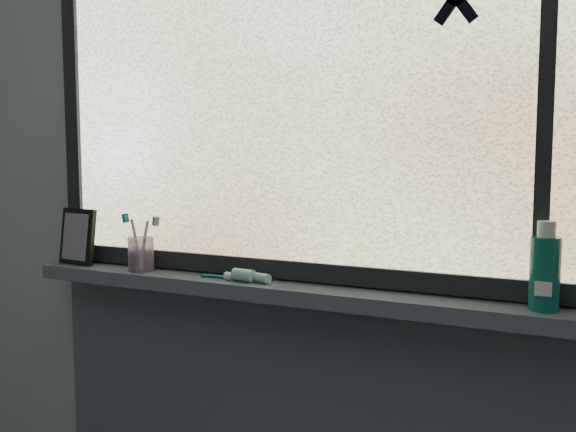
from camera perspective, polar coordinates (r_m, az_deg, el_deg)
The scene contains 11 objects.
wall_back at distance 1.72m, azimuth 1.35°, elevation 1.87°, with size 3.00×0.01×2.50m, color #9EA3A8.
windowsill at distance 1.69m, azimuth 0.26°, elevation -6.79°, with size 1.62×0.14×0.04m, color #474F5E.
window_pane at distance 1.70m, azimuth 1.04°, elevation 11.27°, with size 1.50×0.01×1.00m, color silver.
frame_bottom at distance 1.72m, azimuth 0.96°, elevation -4.85°, with size 1.60×0.03×0.05m, color black.
frame_left at distance 2.14m, azimuth -18.49°, elevation 9.83°, with size 0.05×0.03×1.10m, color black.
frame_mullion at distance 1.55m, azimuth 22.04°, elevation 11.43°, with size 0.04×0.03×1.00m, color black.
vanity_mirror at distance 2.08m, azimuth -18.19°, elevation -1.73°, with size 0.14×0.07×0.17m, color black.
toothpaste_tube at distance 1.71m, azimuth -3.39°, elevation -5.34°, with size 0.19×0.04×0.03m, color silver, non-canonical shape.
toothbrush_cup at distance 1.91m, azimuth -12.93°, elevation -3.34°, with size 0.07×0.07×0.10m, color #AE8FBD.
toothbrush_lying at distance 1.76m, azimuth -5.16°, elevation -5.39°, with size 0.22×0.02×0.01m, color #0B5D69, non-canonical shape.
mouthwash_bottle at distance 1.50m, azimuth 21.89°, elevation -4.15°, with size 0.06×0.06×0.16m, color teal.
Camera 1 is at (0.71, -0.26, 1.36)m, focal length 40.00 mm.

